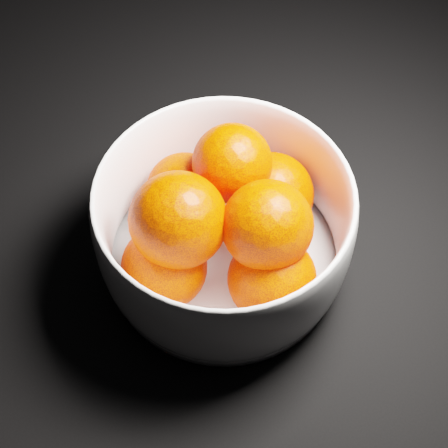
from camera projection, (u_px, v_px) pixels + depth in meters
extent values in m
cube|color=black|center=(350.00, 63.00, 0.84)|extent=(3.00, 3.00, 0.00)
cylinder|color=white|center=(224.00, 257.00, 0.66)|extent=(0.24, 0.24, 0.01)
sphere|color=#FF3000|center=(271.00, 195.00, 0.65)|extent=(0.09, 0.09, 0.09)
sphere|color=#FF3000|center=(185.00, 191.00, 0.65)|extent=(0.08, 0.08, 0.08)
sphere|color=#FF3000|center=(164.00, 267.00, 0.60)|extent=(0.08, 0.08, 0.08)
sphere|color=#FF3000|center=(272.00, 279.00, 0.59)|extent=(0.08, 0.08, 0.08)
sphere|color=#FF3000|center=(232.00, 163.00, 0.61)|extent=(0.08, 0.08, 0.08)
sphere|color=#FF3000|center=(178.00, 220.00, 0.57)|extent=(0.09, 0.09, 0.09)
sphere|color=#FF3000|center=(267.00, 226.00, 0.57)|extent=(0.08, 0.08, 0.08)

